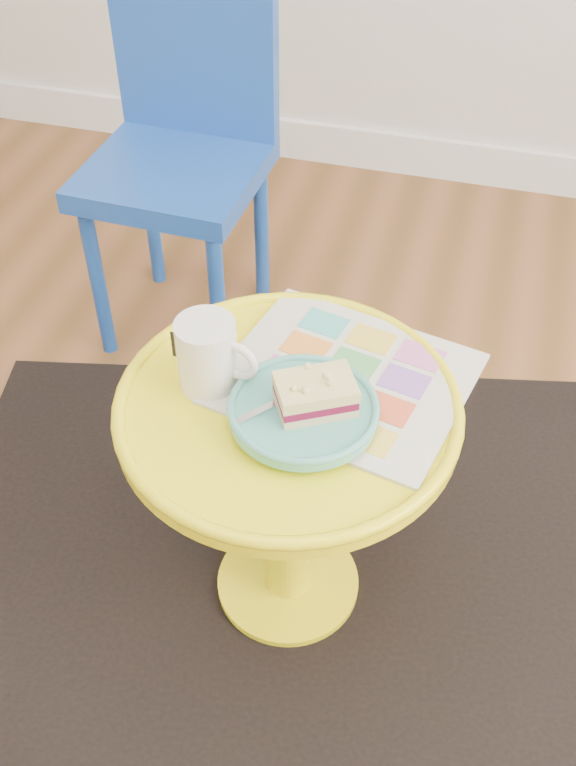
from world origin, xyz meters
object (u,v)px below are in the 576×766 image
(newspaper, at_px, (345,378))
(mug, at_px, (209,353))
(chair, at_px, (183,138))
(plate, at_px, (303,411))
(side_table, at_px, (288,464))

(newspaper, distance_m, mug, 0.20)
(chair, height_order, plate, chair)
(side_table, bearing_deg, chair, 120.99)
(side_table, height_order, newspaper, newspaper)
(newspaper, bearing_deg, mug, -149.44)
(chair, relative_size, newspaper, 2.32)
(newspaper, bearing_deg, side_table, -121.84)
(chair, relative_size, mug, 6.48)
(plate, bearing_deg, newspaper, 68.81)
(side_table, distance_m, plate, 0.16)
(mug, bearing_deg, chair, 122.37)
(mug, height_order, plate, mug)
(mug, relative_size, plate, 0.59)
(chair, xyz_separation_m, mug, (0.30, -0.69, 0.07))
(mug, distance_m, plate, 0.16)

